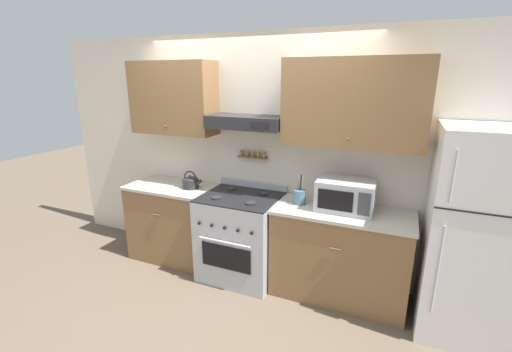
{
  "coord_description": "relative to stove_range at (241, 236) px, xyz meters",
  "views": [
    {
      "loc": [
        1.48,
        -2.75,
        2.1
      ],
      "look_at": [
        0.18,
        0.26,
        1.15
      ],
      "focal_mm": 24.0,
      "sensor_mm": 36.0,
      "label": 1
    }
  ],
  "objects": [
    {
      "name": "stove_range",
      "position": [
        0.0,
        0.0,
        0.0
      ],
      "size": [
        0.79,
        0.72,
        0.98
      ],
      "color": "#ADAFB5",
      "rests_on": "ground_plane"
    },
    {
      "name": "utensil_crock",
      "position": [
        0.62,
        0.05,
        0.52
      ],
      "size": [
        0.12,
        0.12,
        0.3
      ],
      "color": "slate",
      "rests_on": "counter_right"
    },
    {
      "name": "wall_back",
      "position": [
        0.07,
        0.31,
        1.03
      ],
      "size": [
        5.2,
        0.46,
        2.55
      ],
      "color": "beige",
      "rests_on": "ground_plane"
    },
    {
      "name": "microwave",
      "position": [
        1.05,
        0.07,
        0.59
      ],
      "size": [
        0.52,
        0.36,
        0.29
      ],
      "color": "#ADAFB5",
      "rests_on": "counter_right"
    },
    {
      "name": "refrigerator",
      "position": [
        2.11,
        -0.01,
        0.42
      ],
      "size": [
        0.72,
        0.73,
        1.76
      ],
      "color": "white",
      "rests_on": "ground_plane"
    },
    {
      "name": "counter_left",
      "position": [
        -0.9,
        0.06,
        -0.01
      ],
      "size": [
        1.01,
        0.62,
        0.9
      ],
      "color": "brown",
      "rests_on": "ground_plane"
    },
    {
      "name": "tea_kettle",
      "position": [
        -0.64,
        0.05,
        0.51
      ],
      "size": [
        0.24,
        0.19,
        0.2
      ],
      "color": "#232326",
      "rests_on": "counter_left"
    },
    {
      "name": "counter_right",
      "position": [
        1.04,
        0.06,
        -0.01
      ],
      "size": [
        1.29,
        0.62,
        0.9
      ],
      "color": "brown",
      "rests_on": "ground_plane"
    },
    {
      "name": "ground_plane",
      "position": [
        -0.0,
        -0.26,
        -0.46
      ],
      "size": [
        16.0,
        16.0,
        0.0
      ],
      "primitive_type": "plane",
      "color": "brown"
    }
  ]
}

